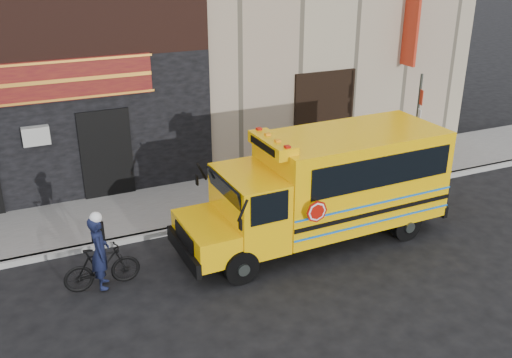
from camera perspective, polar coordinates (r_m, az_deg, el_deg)
The scene contains 7 objects.
ground at distance 13.70m, azimuth 3.55°, elevation -8.38°, with size 120.00×120.00×0.00m, color black.
curb at distance 15.72m, azimuth -0.82°, elevation -3.66°, with size 40.00×0.20×0.15m, color #9A9A95.
sidewalk at distance 16.98m, azimuth -2.83°, elevation -1.59°, with size 40.00×3.00×0.15m, color #625F5B.
school_bus at distance 14.23m, azimuth 7.27°, elevation -0.45°, with size 6.96×2.53×2.92m.
sign_pole at distance 17.72m, azimuth 15.73°, elevation 5.03°, with size 0.12×0.30×3.52m.
bicycle at distance 13.02m, azimuth -15.16°, elevation -8.50°, with size 0.47×1.65×0.99m, color black.
cyclist at distance 12.81m, azimuth -15.33°, elevation -7.26°, with size 0.62×0.40×1.69m, color black.
Camera 1 is at (-5.55, -10.32, 7.11)m, focal length 40.00 mm.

